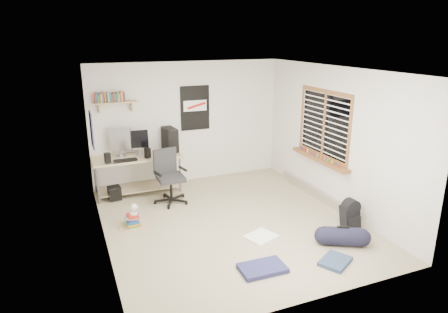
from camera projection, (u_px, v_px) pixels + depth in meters
name	position (u px, v px, depth m)	size (l,w,h in m)	color
floor	(230.00, 223.00, 6.66)	(4.00, 4.50, 0.01)	gray
ceiling	(231.00, 70.00, 5.93)	(4.00, 4.50, 0.01)	white
back_wall	(188.00, 123.00, 8.29)	(4.00, 0.01, 2.50)	silver
left_wall	(99.00, 166.00, 5.57)	(0.01, 4.50, 2.50)	silver
right_wall	(335.00, 139.00, 7.02)	(0.01, 4.50, 2.50)	silver
desk	(138.00, 174.00, 7.86)	(1.68, 0.73, 0.77)	#CAC38C
monitor_left	(121.00, 144.00, 7.62)	(0.42, 0.10, 0.46)	#96969B
monitor_right	(139.00, 144.00, 7.76)	(0.37, 0.09, 0.41)	#A7A7AC
pc_tower	(170.00, 139.00, 7.97)	(0.21, 0.44, 0.47)	black
keyboard	(125.00, 160.00, 7.40)	(0.43, 0.15, 0.02)	black
speaker_left	(107.00, 158.00, 7.23)	(0.09, 0.09, 0.19)	black
speaker_right	(148.00, 153.00, 7.55)	(0.09, 0.09, 0.19)	black
office_chair	(171.00, 177.00, 7.32)	(0.65, 0.65, 1.00)	#252528
wall_shelf	(116.00, 102.00, 7.51)	(0.80, 0.22, 0.24)	tan
poster_back_wall	(195.00, 108.00, 8.24)	(0.62, 0.03, 0.92)	black
poster_left_wall	(92.00, 130.00, 6.57)	(0.02, 0.42, 0.60)	navy
window	(323.00, 124.00, 7.21)	(0.10, 1.50, 1.26)	brown
baseboard_heater	(318.00, 194.00, 7.61)	(0.08, 2.50, 0.18)	#B7B2A8
backpack	(350.00, 216.00, 6.43)	(0.29, 0.23, 0.38)	black
duffel_bag	(342.00, 236.00, 5.90)	(0.28, 0.28, 0.55)	black
tshirt	(261.00, 237.00, 6.14)	(0.44, 0.37, 0.04)	white
jeans_a	(263.00, 268.00, 5.29)	(0.61, 0.39, 0.07)	#22234E
jeans_b	(335.00, 261.00, 5.47)	(0.45, 0.33, 0.06)	navy
book_stack	(132.00, 217.00, 6.50)	(0.48, 0.39, 0.33)	brown
desk_lamp	(133.00, 205.00, 6.42)	(0.12, 0.20, 0.20)	silver
subwoofer	(114.00, 193.00, 7.53)	(0.23, 0.23, 0.25)	black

